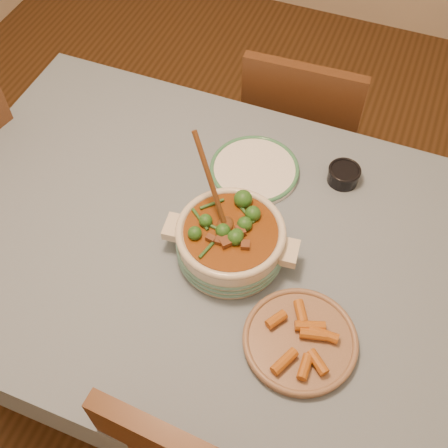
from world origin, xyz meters
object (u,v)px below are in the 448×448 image
dining_table (228,267)px  condiment_bowl (344,174)px  fried_plate (300,340)px  stew_casserole (230,239)px  white_plate (254,170)px  chair_far (301,130)px

dining_table → condiment_bowl: size_ratio=17.23×
dining_table → fried_plate: 0.33m
condiment_bowl → fried_plate: condiment_bowl is taller
condiment_bowl → fried_plate: 0.53m
stew_casserole → white_plate: stew_casserole is taller
white_plate → chair_far: chair_far is taller
dining_table → stew_casserole: (0.01, -0.01, 0.16)m
dining_table → stew_casserole: bearing=-48.6°
fried_plate → chair_far: 1.01m
white_plate → fried_plate: size_ratio=0.96×
fried_plate → chair_far: bearing=105.0°
condiment_bowl → chair_far: 0.55m
stew_casserole → condiment_bowl: size_ratio=3.59×
condiment_bowl → chair_far: size_ratio=0.11×
fried_plate → chair_far: chair_far is taller
dining_table → white_plate: bearing=95.2°
stew_casserole → condiment_bowl: 0.41m
white_plate → fried_plate: fried_plate is taller
stew_casserole → condiment_bowl: (0.21, 0.35, -0.04)m
condiment_bowl → fried_plate: bearing=-86.4°
white_plate → fried_plate: (0.28, -0.46, 0.01)m
white_plate → condiment_bowl: (0.25, 0.06, 0.02)m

